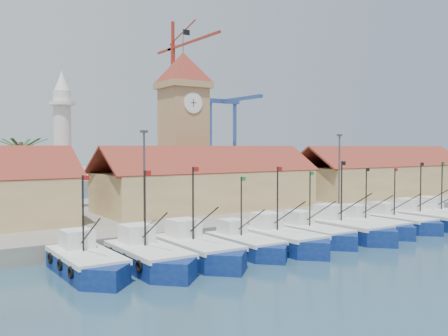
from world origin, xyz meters
TOP-DOWN VIEW (x-y plane):
  - ground at (0.00, 0.00)m, footprint 400.00×400.00m
  - quay at (0.00, 24.00)m, footprint 140.00×32.00m
  - terminal at (0.00, 110.00)m, footprint 240.00×80.00m
  - boat_0 at (-20.47, 2.97)m, footprint 3.55×9.71m
  - boat_1 at (-16.13, 2.01)m, footprint 3.68×10.09m
  - boat_2 at (-11.95, 2.10)m, footprint 3.77×10.32m
  - boat_3 at (-7.15, 2.37)m, footprint 3.28×8.99m
  - boat_4 at (-3.43, 1.96)m, footprint 3.68×10.09m
  - boat_5 at (1.19, 2.80)m, footprint 3.39×9.29m
  - boat_6 at (5.19, 2.44)m, footprint 3.86×10.57m
  - boat_7 at (9.33, 2.98)m, footprint 3.46×9.49m
  - boat_8 at (13.94, 2.98)m, footprint 3.40×9.31m
  - boat_9 at (18.11, 2.59)m, footprint 3.68×10.09m
  - hall_center at (0.00, 20.00)m, footprint 27.04×10.13m
  - hall_right at (32.00, 20.00)m, footprint 31.20×10.13m
  - clock_tower at (0.00, 26.00)m, footprint 5.80×5.80m
  - minaret at (-15.00, 28.00)m, footprint 3.00×3.00m
  - palm_tree at (-20.00, 26.00)m, footprint 5.60×5.03m
  - lamp_posts at (0.50, 12.00)m, footprint 80.70×0.25m
  - crane_red_right at (40.46, 103.17)m, footprint 1.00×36.19m
  - gantry at (62.00, 106.65)m, footprint 13.00×22.00m

SIDE VIEW (x-z plane):
  - ground at x=0.00m, z-range 0.00..0.00m
  - boat_3 at x=-7.15m, z-range -2.70..4.10m
  - boat_5 at x=1.19m, z-range -2.79..4.24m
  - boat_8 at x=13.94m, z-range -2.79..4.25m
  - boat_7 at x=9.33m, z-range -2.85..4.33m
  - quay at x=0.00m, z-range 0.00..1.50m
  - boat_0 at x=-20.47m, z-range -2.91..4.43m
  - boat_9 at x=18.11m, z-range -3.03..4.60m
  - boat_4 at x=-3.43m, z-range -3.03..4.61m
  - boat_1 at x=-16.13m, z-range -3.03..4.61m
  - boat_2 at x=-11.95m, z-range -3.10..4.71m
  - boat_6 at x=5.19m, z-range -3.17..4.83m
  - terminal at x=0.00m, z-range 0.00..2.00m
  - hall_center at x=0.00m, z-range 0.18..7.79m
  - hall_right at x=32.00m, z-range 0.18..7.79m
  - palm_tree at x=-20.00m, z-range 2.05..10.44m
  - lamp_posts at x=0.50m, z-range 1.96..10.99m
  - minaret at x=-15.00m, z-range 1.58..17.88m
  - clock_tower at x=0.00m, z-range 0.61..23.31m
  - gantry at x=62.00m, z-range 8.44..31.64m
  - crane_red_right at x=40.46m, z-range 4.77..49.89m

